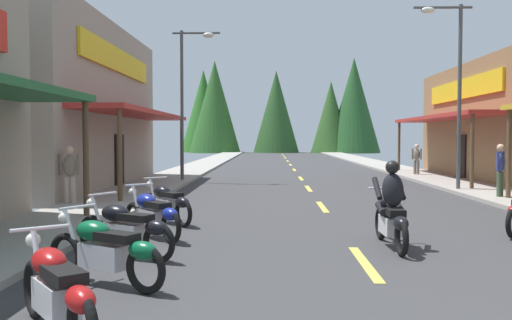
{
  "coord_description": "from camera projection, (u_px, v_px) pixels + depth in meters",
  "views": [
    {
      "loc": [
        -1.49,
        0.28,
        1.97
      ],
      "look_at": [
        -2.04,
        21.72,
        1.08
      ],
      "focal_mm": 38.07,
      "sensor_mm": 36.0,
      "label": 1
    }
  ],
  "objects": [
    {
      "name": "storefront_left_far",
      "position": [
        31.0,
        107.0,
        21.36
      ],
      "size": [
        8.78,
        12.72,
        6.38
      ],
      "color": "gray",
      "rests_on": "ground"
    },
    {
      "name": "rider_cruising_lead",
      "position": [
        391.0,
        211.0,
        9.66
      ],
      "size": [
        0.6,
        2.14,
        1.57
      ],
      "rotation": [
        0.0,
        0.0,
        1.6
      ],
      "color": "black",
      "rests_on": "ground"
    },
    {
      "name": "pedestrian_strolling",
      "position": [
        70.0,
        172.0,
        15.29
      ],
      "size": [
        0.56,
        0.31,
        1.74
      ],
      "rotation": [
        0.0,
        0.0,
        1.73
      ],
      "color": "#B2A599",
      "rests_on": "ground"
    },
    {
      "name": "streetlamp_left",
      "position": [
        189.0,
        85.0,
        23.68
      ],
      "size": [
        2.08,
        0.3,
        6.63
      ],
      "color": "#474C51",
      "rests_on": "ground"
    },
    {
      "name": "centerline_dashes",
      "position": [
        294.0,
        170.0,
        33.04
      ],
      "size": [
        0.16,
        64.37,
        0.01
      ],
      "color": "#E0C64C",
      "rests_on": "ground"
    },
    {
      "name": "motorcycle_parked_left_4",
      "position": [
        167.0,
        202.0,
        12.43
      ],
      "size": [
        1.47,
        1.69,
        1.04
      ],
      "rotation": [
        0.0,
        0.0,
        2.28
      ],
      "color": "black",
      "rests_on": "ground"
    },
    {
      "name": "motorcycle_parked_left_3",
      "position": [
        152.0,
        214.0,
        10.58
      ],
      "size": [
        1.48,
        1.68,
        1.04
      ],
      "rotation": [
        0.0,
        0.0,
        2.29
      ],
      "color": "black",
      "rests_on": "ground"
    },
    {
      "name": "treeline_backdrop",
      "position": [
        278.0,
        110.0,
        71.16
      ],
      "size": [
        26.48,
        9.89,
        12.26
      ],
      "color": "#274E23",
      "rests_on": "ground"
    },
    {
      "name": "motorcycle_parked_left_1",
      "position": [
        105.0,
        250.0,
        7.18
      ],
      "size": [
        1.9,
        1.16,
        1.04
      ],
      "rotation": [
        0.0,
        0.0,
        2.62
      ],
      "color": "black",
      "rests_on": "ground"
    },
    {
      "name": "motorcycle_parked_left_0",
      "position": [
        57.0,
        289.0,
        5.3
      ],
      "size": [
        1.42,
        1.73,
        1.04
      ],
      "rotation": [
        0.0,
        0.0,
        2.25
      ],
      "color": "black",
      "rests_on": "ground"
    },
    {
      "name": "pedestrian_by_shop",
      "position": [
        500.0,
        167.0,
        17.02
      ],
      "size": [
        0.43,
        0.45,
        1.77
      ],
      "rotation": [
        0.0,
        0.0,
        5.56
      ],
      "color": "#3F593F",
      "rests_on": "ground"
    },
    {
      "name": "pedestrian_browsing",
      "position": [
        417.0,
        158.0,
        27.34
      ],
      "size": [
        0.43,
        0.45,
        1.64
      ],
      "rotation": [
        0.0,
        0.0,
        0.72
      ],
      "color": "#726659",
      "rests_on": "ground"
    },
    {
      "name": "sidewalk_left",
      "position": [
        180.0,
        174.0,
        28.49
      ],
      "size": [
        2.52,
        87.2,
        0.12
      ],
      "primitive_type": "cube",
      "color": "#9E9991",
      "rests_on": "ground"
    },
    {
      "name": "sidewalk_right",
      "position": [
        418.0,
        174.0,
        28.17
      ],
      "size": [
        2.52,
        87.2,
        0.12
      ],
      "primitive_type": "cube",
      "color": "#9E9991",
      "rests_on": "ground"
    },
    {
      "name": "motorcycle_parked_left_2",
      "position": [
        126.0,
        228.0,
        8.89
      ],
      "size": [
        1.9,
        1.16,
        1.04
      ],
      "rotation": [
        0.0,
        0.0,
        2.62
      ],
      "color": "black",
      "rests_on": "ground"
    },
    {
      "name": "streetlamp_right",
      "position": [
        452.0,
        72.0,
        19.49
      ],
      "size": [
        2.08,
        0.3,
        6.74
      ],
      "color": "#474C51",
      "rests_on": "ground"
    },
    {
      "name": "ground",
      "position": [
        298.0,
        176.0,
        28.34
      ],
      "size": [
        9.88,
        87.2,
        0.1
      ],
      "primitive_type": "cube",
      "color": "#38383A"
    }
  ]
}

